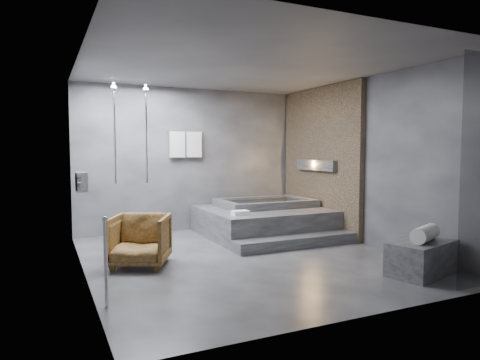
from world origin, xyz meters
name	(u,v)px	position (x,y,z in m)	size (l,w,h in m)	color
room	(263,141)	(0.40, 0.24, 1.73)	(5.00, 5.04, 2.82)	#2D2D30
tub_deck	(263,221)	(1.05, 1.45, 0.25)	(2.20, 2.00, 0.50)	#323235
tub_step	(297,242)	(1.05, 0.27, 0.09)	(2.20, 0.36, 0.18)	#323235
concrete_bench	(422,258)	(1.67, -1.71, 0.21)	(0.95, 0.52, 0.43)	#303033
driftwood_chair	(140,240)	(-1.52, 0.22, 0.35)	(0.75, 0.78, 0.71)	#432A10
rolled_towel	(425,234)	(1.68, -1.74, 0.53)	(0.20, 0.20, 0.56)	white
deck_towel	(240,213)	(0.30, 0.86, 0.54)	(0.27, 0.20, 0.07)	white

